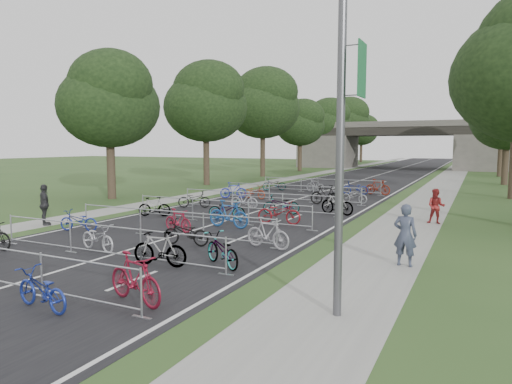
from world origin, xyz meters
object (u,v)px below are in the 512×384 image
bike_2 (41,290)px  pedestrian_a (405,235)px  pedestrian_c (45,205)px  lamppost (342,116)px  pedestrian_b (436,207)px  overpass_bridge (401,145)px

bike_2 → pedestrian_a: (6.71, 7.45, 0.49)m
pedestrian_c → lamppost: bearing=-166.2°
pedestrian_b → pedestrian_c: size_ratio=0.87×
lamppost → bike_2: size_ratio=4.62×
pedestrian_b → lamppost: bearing=-90.5°
overpass_bridge → pedestrian_b: (9.20, -49.86, -2.71)m
pedestrian_a → pedestrian_c: 15.80m
lamppost → pedestrian_a: bearing=82.1°
bike_2 → pedestrian_b: 17.21m
lamppost → pedestrian_c: (-15.13, 4.86, -3.34)m
pedestrian_b → bike_2: bearing=-110.4°
lamppost → pedestrian_a: lamppost is taller
overpass_bridge → pedestrian_b: 50.78m
pedestrian_a → pedestrian_c: bearing=4.2°
pedestrian_a → overpass_bridge: bearing=-76.9°
overpass_bridge → pedestrian_a: size_ratio=16.22×
overpass_bridge → pedestrian_a: (9.00, -58.18, -2.58)m
overpass_bridge → pedestrian_c: bearing=-96.7°
lamppost → pedestrian_b: lamppost is taller
bike_2 → pedestrian_c: (-9.09, 7.48, 0.47)m
bike_2 → pedestrian_b: bearing=163.7°
lamppost → pedestrian_a: 5.90m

